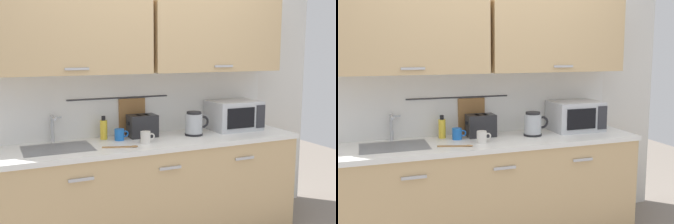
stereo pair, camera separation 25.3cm
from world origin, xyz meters
TOP-DOWN VIEW (x-y plane):
  - counter_unit at (-0.01, 0.30)m, footprint 2.53×0.64m
  - back_wall_assembly at (-0.00, 0.53)m, footprint 3.70×0.41m
  - sink_faucet at (-0.79, 0.53)m, footprint 0.09×0.17m
  - microwave at (0.85, 0.41)m, footprint 0.46×0.35m
  - electric_kettle at (0.39, 0.33)m, footprint 0.23×0.16m
  - dish_soap_bottle at (-0.38, 0.49)m, footprint 0.06×0.06m
  - mug_near_sink at (-0.27, 0.40)m, footprint 0.12×0.08m
  - toaster at (-0.05, 0.46)m, footprint 0.26×0.17m
  - mug_by_kettle at (-0.11, 0.21)m, footprint 0.12×0.08m
  - wooden_spoon at (-0.32, 0.14)m, footprint 0.27×0.11m

SIDE VIEW (x-z plane):
  - counter_unit at x=-0.01m, z-range 0.01..0.91m
  - wooden_spoon at x=-0.32m, z-range 0.90..0.91m
  - mug_near_sink at x=-0.27m, z-range 0.90..1.00m
  - mug_by_kettle at x=-0.11m, z-range 0.90..1.00m
  - dish_soap_bottle at x=-0.38m, z-range 0.89..1.08m
  - toaster at x=-0.05m, z-range 0.90..1.09m
  - electric_kettle at x=0.39m, z-range 0.90..1.11m
  - microwave at x=0.85m, z-range 0.90..1.17m
  - sink_faucet at x=-0.79m, z-range 0.93..1.15m
  - back_wall_assembly at x=0.00m, z-range 0.27..2.77m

